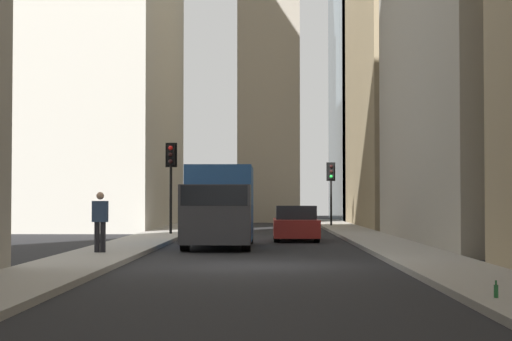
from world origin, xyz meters
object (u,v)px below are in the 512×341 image
(traffic_light_midblock, at_px, (171,167))
(traffic_light_far_junction, at_px, (331,179))
(delivery_truck, at_px, (220,205))
(pedestrian, at_px, (100,219))
(sedan_red, at_px, (296,224))
(discarded_bottle, at_px, (496,291))

(traffic_light_midblock, xyz_separation_m, traffic_light_far_junction, (12.77, -8.08, -0.27))
(delivery_truck, distance_m, pedestrian, 6.06)
(delivery_truck, xyz_separation_m, sedan_red, (4.91, -2.80, -0.80))
(sedan_red, xyz_separation_m, discarded_bottle, (-21.75, -2.44, -0.42))
(pedestrian, relative_size, discarded_bottle, 6.47)
(sedan_red, bearing_deg, traffic_light_far_junction, -8.99)
(traffic_light_far_junction, bearing_deg, traffic_light_midblock, 147.68)
(traffic_light_midblock, distance_m, pedestrian, 14.02)
(traffic_light_midblock, distance_m, discarded_bottle, 26.90)
(delivery_truck, distance_m, traffic_light_midblock, 9.27)
(pedestrian, distance_m, discarded_bottle, 14.44)
(sedan_red, bearing_deg, traffic_light_midblock, 55.08)
(traffic_light_midblock, bearing_deg, sedan_red, -124.92)
(traffic_light_far_junction, bearing_deg, delivery_truck, 165.83)
(discarded_bottle, bearing_deg, sedan_red, 6.40)
(delivery_truck, relative_size, traffic_light_far_junction, 1.74)
(delivery_truck, height_order, sedan_red, delivery_truck)
(delivery_truck, relative_size, pedestrian, 3.70)
(delivery_truck, bearing_deg, pedestrian, 148.18)
(delivery_truck, xyz_separation_m, discarded_bottle, (-16.84, -5.24, -1.21))
(traffic_light_far_junction, bearing_deg, pedestrian, 162.07)
(delivery_truck, height_order, pedestrian, delivery_truck)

